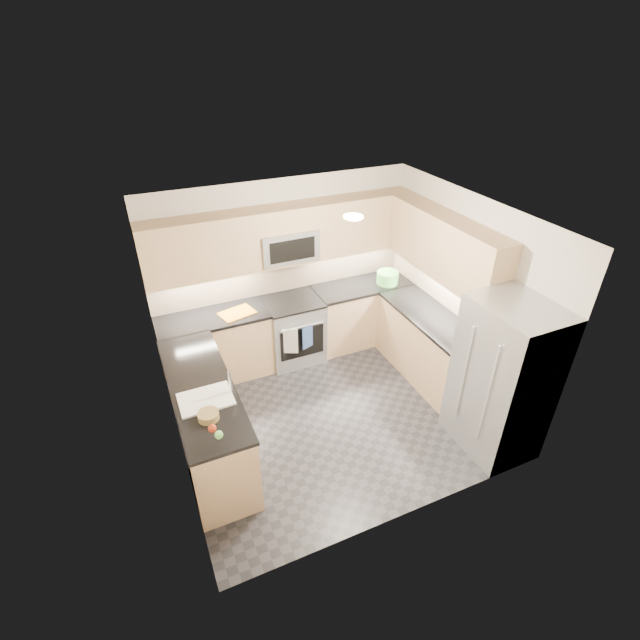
# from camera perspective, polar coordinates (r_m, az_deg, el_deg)

# --- Properties ---
(floor) EXTENTS (3.60, 3.20, 0.00)m
(floor) POSITION_cam_1_polar(r_m,az_deg,el_deg) (5.89, 1.41, -11.22)
(floor) COLOR black
(floor) RESTS_ON ground
(ceiling) EXTENTS (3.60, 3.20, 0.02)m
(ceiling) POSITION_cam_1_polar(r_m,az_deg,el_deg) (4.56, 1.83, 12.37)
(ceiling) COLOR beige
(ceiling) RESTS_ON wall_back
(wall_back) EXTENTS (3.60, 0.02, 2.50)m
(wall_back) POSITION_cam_1_polar(r_m,az_deg,el_deg) (6.41, -4.57, 6.16)
(wall_back) COLOR beige
(wall_back) RESTS_ON floor
(wall_front) EXTENTS (3.60, 0.02, 2.50)m
(wall_front) POSITION_cam_1_polar(r_m,az_deg,el_deg) (4.04, 11.56, -12.23)
(wall_front) COLOR beige
(wall_front) RESTS_ON floor
(wall_left) EXTENTS (0.02, 3.20, 2.50)m
(wall_left) POSITION_cam_1_polar(r_m,az_deg,el_deg) (4.76, -18.50, -5.67)
(wall_left) COLOR beige
(wall_left) RESTS_ON floor
(wall_right) EXTENTS (0.02, 3.20, 2.50)m
(wall_right) POSITION_cam_1_polar(r_m,az_deg,el_deg) (6.01, 17.31, 2.88)
(wall_right) COLOR beige
(wall_right) RESTS_ON floor
(base_cab_back_left) EXTENTS (1.42, 0.60, 0.90)m
(base_cab_back_left) POSITION_cam_1_polar(r_m,az_deg,el_deg) (6.33, -12.63, -3.34)
(base_cab_back_left) COLOR tan
(base_cab_back_left) RESTS_ON floor
(base_cab_back_right) EXTENTS (1.42, 0.60, 0.90)m
(base_cab_back_right) POSITION_cam_1_polar(r_m,az_deg,el_deg) (6.95, 5.04, 0.81)
(base_cab_back_right) COLOR tan
(base_cab_back_right) RESTS_ON floor
(base_cab_right) EXTENTS (0.60, 1.70, 0.90)m
(base_cab_right) POSITION_cam_1_polar(r_m,az_deg,el_deg) (6.35, 13.24, -3.33)
(base_cab_right) COLOR tan
(base_cab_right) RESTS_ON floor
(base_cab_peninsula) EXTENTS (0.60, 2.00, 0.90)m
(base_cab_peninsula) POSITION_cam_1_polar(r_m,az_deg,el_deg) (5.28, -13.76, -11.86)
(base_cab_peninsula) COLOR tan
(base_cab_peninsula) RESTS_ON floor
(countertop_back_left) EXTENTS (1.42, 0.63, 0.04)m
(countertop_back_left) POSITION_cam_1_polar(r_m,az_deg,el_deg) (6.08, -13.14, 0.28)
(countertop_back_left) COLOR black
(countertop_back_left) RESTS_ON base_cab_back_left
(countertop_back_right) EXTENTS (1.42, 0.63, 0.04)m
(countertop_back_right) POSITION_cam_1_polar(r_m,az_deg,el_deg) (6.72, 5.23, 4.24)
(countertop_back_right) COLOR black
(countertop_back_right) RESTS_ON base_cab_back_right
(countertop_right) EXTENTS (0.63, 1.70, 0.04)m
(countertop_right) POSITION_cam_1_polar(r_m,az_deg,el_deg) (6.10, 13.78, 0.28)
(countertop_right) COLOR black
(countertop_right) RESTS_ON base_cab_right
(countertop_peninsula) EXTENTS (0.63, 2.00, 0.04)m
(countertop_peninsula) POSITION_cam_1_polar(r_m,az_deg,el_deg) (4.97, -14.44, -7.93)
(countertop_peninsula) COLOR black
(countertop_peninsula) RESTS_ON base_cab_peninsula
(upper_cab_back) EXTENTS (3.60, 0.35, 0.75)m
(upper_cab_back) POSITION_cam_1_polar(r_m,az_deg,el_deg) (6.03, -4.22, 10.43)
(upper_cab_back) COLOR tan
(upper_cab_back) RESTS_ON wall_back
(upper_cab_right) EXTENTS (0.35, 1.95, 0.75)m
(upper_cab_right) POSITION_cam_1_polar(r_m,az_deg,el_deg) (5.85, 15.19, 8.70)
(upper_cab_right) COLOR tan
(upper_cab_right) RESTS_ON wall_right
(backsplash_back) EXTENTS (3.60, 0.01, 0.51)m
(backsplash_back) POSITION_cam_1_polar(r_m,az_deg,el_deg) (6.43, -4.53, 5.70)
(backsplash_back) COLOR #C4AA8D
(backsplash_back) RESTS_ON wall_back
(backsplash_right) EXTENTS (0.01, 2.30, 0.51)m
(backsplash_right) POSITION_cam_1_polar(r_m,az_deg,el_deg) (6.33, 14.67, 4.27)
(backsplash_right) COLOR #C4AA8D
(backsplash_right) RESTS_ON wall_right
(gas_range) EXTENTS (0.76, 0.65, 0.91)m
(gas_range) POSITION_cam_1_polar(r_m,az_deg,el_deg) (6.53, -3.30, -1.26)
(gas_range) COLOR #9FA2A6
(gas_range) RESTS_ON floor
(range_cooktop) EXTENTS (0.76, 0.65, 0.03)m
(range_cooktop) POSITION_cam_1_polar(r_m,az_deg,el_deg) (6.30, -3.42, 2.25)
(range_cooktop) COLOR black
(range_cooktop) RESTS_ON gas_range
(oven_door_glass) EXTENTS (0.62, 0.02, 0.45)m
(oven_door_glass) POSITION_cam_1_polar(r_m,az_deg,el_deg) (6.28, -2.21, -2.80)
(oven_door_glass) COLOR black
(oven_door_glass) RESTS_ON gas_range
(oven_handle) EXTENTS (0.60, 0.02, 0.02)m
(oven_handle) POSITION_cam_1_polar(r_m,az_deg,el_deg) (6.12, -2.19, -0.82)
(oven_handle) COLOR #B2B5BA
(oven_handle) RESTS_ON gas_range
(microwave) EXTENTS (0.76, 0.40, 0.40)m
(microwave) POSITION_cam_1_polar(r_m,az_deg,el_deg) (6.06, -4.09, 9.26)
(microwave) COLOR gray
(microwave) RESTS_ON upper_cab_back
(microwave_door) EXTENTS (0.60, 0.01, 0.28)m
(microwave_door) POSITION_cam_1_polar(r_m,az_deg,el_deg) (5.88, -3.38, 8.56)
(microwave_door) COLOR black
(microwave_door) RESTS_ON microwave
(refrigerator) EXTENTS (0.70, 0.90, 1.80)m
(refrigerator) POSITION_cam_1_polar(r_m,az_deg,el_deg) (5.31, 21.52, -6.77)
(refrigerator) COLOR #9EA2A6
(refrigerator) RESTS_ON floor
(fridge_handle_left) EXTENTS (0.02, 0.02, 1.20)m
(fridge_handle_left) POSITION_cam_1_polar(r_m,az_deg,el_deg) (4.96, 19.90, -8.69)
(fridge_handle_left) COLOR #B2B5BA
(fridge_handle_left) RESTS_ON refrigerator
(fridge_handle_right) EXTENTS (0.02, 0.02, 1.20)m
(fridge_handle_right) POSITION_cam_1_polar(r_m,az_deg,el_deg) (5.15, 17.29, -6.41)
(fridge_handle_right) COLOR #B2B5BA
(fridge_handle_right) RESTS_ON refrigerator
(sink_basin) EXTENTS (0.52, 0.38, 0.16)m
(sink_basin) POSITION_cam_1_polar(r_m,az_deg,el_deg) (4.81, -13.78, -10.07)
(sink_basin) COLOR white
(sink_basin) RESTS_ON base_cab_peninsula
(faucet) EXTENTS (0.03, 0.03, 0.28)m
(faucet) POSITION_cam_1_polar(r_m,az_deg,el_deg) (4.71, -10.99, -7.51)
(faucet) COLOR silver
(faucet) RESTS_ON countertop_peninsula
(utensil_bowl) EXTENTS (0.40, 0.40, 0.18)m
(utensil_bowl) POSITION_cam_1_polar(r_m,az_deg,el_deg) (6.75, 8.31, 5.19)
(utensil_bowl) COLOR #58BE51
(utensil_bowl) RESTS_ON countertop_back_right
(cutting_board) EXTENTS (0.49, 0.40, 0.01)m
(cutting_board) POSITION_cam_1_polar(r_m,az_deg,el_deg) (6.06, -10.15, 0.85)
(cutting_board) COLOR #C27712
(cutting_board) RESTS_ON countertop_back_left
(fruit_basket) EXTENTS (0.25, 0.25, 0.07)m
(fruit_basket) POSITION_cam_1_polar(r_m,az_deg,el_deg) (4.54, -13.57, -11.38)
(fruit_basket) COLOR olive
(fruit_basket) RESTS_ON countertop_peninsula
(fruit_apple) EXTENTS (0.08, 0.08, 0.08)m
(fruit_apple) POSITION_cam_1_polar(r_m,az_deg,el_deg) (4.30, -13.12, -12.87)
(fruit_apple) COLOR #A42A12
(fruit_apple) RESTS_ON fruit_basket
(fruit_pear) EXTENTS (0.08, 0.08, 0.08)m
(fruit_pear) POSITION_cam_1_polar(r_m,az_deg,el_deg) (4.23, -12.35, -13.65)
(fruit_pear) COLOR #61B64E
(fruit_pear) RESTS_ON fruit_basket
(dish_towel_check) EXTENTS (0.19, 0.10, 0.38)m
(dish_towel_check) POSITION_cam_1_polar(r_m,az_deg,el_deg) (6.14, -3.67, -2.62)
(dish_towel_check) COLOR silver
(dish_towel_check) RESTS_ON oven_handle
(dish_towel_blue) EXTENTS (0.18, 0.08, 0.34)m
(dish_towel_blue) POSITION_cam_1_polar(r_m,az_deg,el_deg) (6.21, -1.55, -2.10)
(dish_towel_blue) COLOR navy
(dish_towel_blue) RESTS_ON oven_handle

